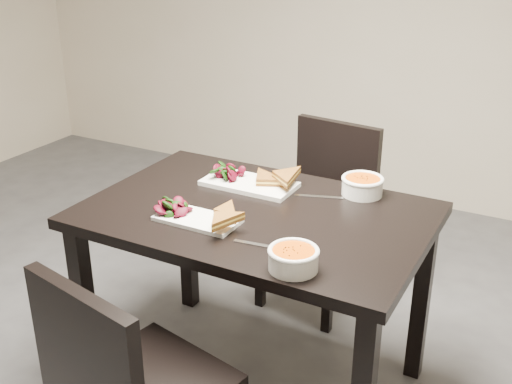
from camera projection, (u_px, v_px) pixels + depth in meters
table at (256, 235)px, 2.25m from camera, size 1.20×0.80×0.75m
chair_far at (324, 203)px, 2.91m from camera, size 0.47×0.47×0.85m
plate_near at (198, 219)px, 2.13m from camera, size 0.29×0.14×0.01m
sandwich_near at (216, 213)px, 2.10m from camera, size 0.16×0.13×0.05m
salad_near at (173, 206)px, 2.16m from camera, size 0.09×0.08×0.04m
soup_bowl_near at (293, 258)px, 1.82m from camera, size 0.15×0.15×0.07m
cutlery_near at (260, 245)px, 1.97m from camera, size 0.18×0.04×0.00m
plate_far at (249, 184)px, 2.41m from camera, size 0.36×0.18×0.02m
sandwich_far at (262, 179)px, 2.36m from camera, size 0.22×0.19×0.06m
salad_far at (227, 171)px, 2.44m from camera, size 0.11×0.10×0.05m
soup_bowl_far at (362, 185)px, 2.32m from camera, size 0.16×0.16×0.07m
cutlery_far at (319, 197)px, 2.32m from camera, size 0.18×0.07×0.00m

